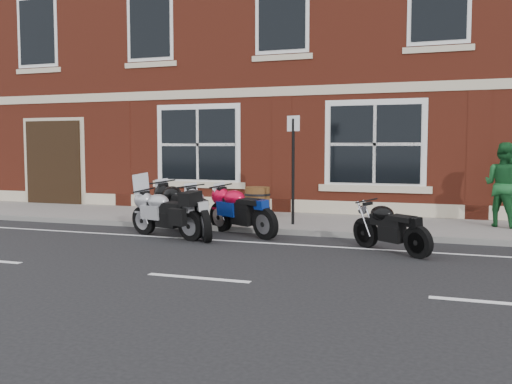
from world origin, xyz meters
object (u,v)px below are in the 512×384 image
at_px(moto_sport_red, 242,209).
at_px(barrel_planter, 257,201).
at_px(moto_sport_silver, 200,210).
at_px(moto_touring_silver, 165,212).
at_px(parking_sign, 293,162).
at_px(pedestrian_right, 504,185).
at_px(moto_sport_black, 179,206).
at_px(moto_naked_black, 390,226).

relative_size(moto_sport_red, barrel_planter, 2.59).
distance_m(moto_sport_red, moto_sport_silver, 0.89).
relative_size(moto_touring_silver, parking_sign, 0.79).
bearing_deg(moto_sport_silver, pedestrian_right, -10.11).
xyz_separation_m(moto_sport_silver, barrel_planter, (0.27, 2.92, -0.06)).
height_order(moto_sport_red, moto_sport_black, moto_sport_black).
bearing_deg(moto_sport_silver, parking_sign, 11.24).
bearing_deg(moto_touring_silver, moto_sport_red, -42.44).
height_order(moto_sport_black, parking_sign, parking_sign).
height_order(moto_sport_black, moto_sport_silver, moto_sport_black).
relative_size(moto_touring_silver, moto_sport_black, 1.04).
bearing_deg(pedestrian_right, moto_sport_red, 56.58).
relative_size(moto_sport_red, pedestrian_right, 1.03).
bearing_deg(moto_naked_black, parking_sign, 86.87).
bearing_deg(pedestrian_right, moto_touring_silver, 57.82).
bearing_deg(parking_sign, moto_sport_red, -101.05).
bearing_deg(moto_naked_black, moto_sport_red, 111.64).
bearing_deg(parking_sign, moto_naked_black, -18.74).
bearing_deg(moto_naked_black, moto_sport_silver, 120.92).
xyz_separation_m(moto_sport_red, moto_sport_black, (-1.51, 0.01, 0.03)).
bearing_deg(parking_sign, moto_sport_silver, -110.98).
bearing_deg(parking_sign, barrel_planter, 158.83).
bearing_deg(moto_sport_red, parking_sign, -4.15).
xyz_separation_m(moto_sport_red, pedestrian_right, (5.34, 2.33, 0.50)).
distance_m(moto_sport_black, barrel_planter, 2.66).
height_order(moto_sport_red, moto_sport_silver, moto_sport_red).
distance_m(moto_touring_silver, barrel_planter, 3.39).
xyz_separation_m(moto_sport_black, pedestrian_right, (6.86, 2.32, 0.47)).
xyz_separation_m(moto_touring_silver, moto_sport_silver, (0.64, 0.35, 0.01)).
height_order(moto_touring_silver, moto_sport_red, moto_touring_silver).
xyz_separation_m(moto_sport_silver, pedestrian_right, (6.12, 2.78, 0.50)).
relative_size(moto_sport_silver, moto_naked_black, 1.22).
bearing_deg(parking_sign, moto_touring_silver, -115.12).
distance_m(moto_sport_red, barrel_planter, 2.53).
bearing_deg(moto_sport_black, parking_sign, -25.45).
bearing_deg(barrel_planter, moto_naked_black, -42.89).
bearing_deg(moto_naked_black, barrel_planter, 86.00).
distance_m(pedestrian_right, barrel_planter, 5.88).
bearing_deg(barrel_planter, moto_sport_red, -78.41).
bearing_deg(moto_sport_silver, moto_sport_red, -4.80).
bearing_deg(pedestrian_right, parking_sign, 47.22).
bearing_deg(pedestrian_right, moto_sport_silver, 57.39).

